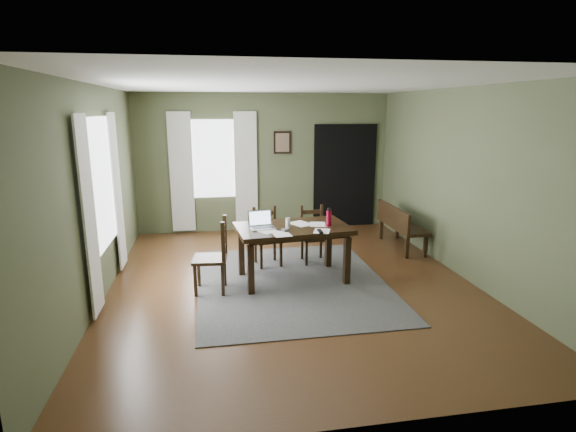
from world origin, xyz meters
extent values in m
cube|color=#492C16|center=(0.00, 0.00, -0.01)|extent=(5.00, 6.00, 0.01)
cube|color=#505A3A|center=(0.00, 3.00, 1.35)|extent=(5.00, 0.02, 2.70)
cube|color=#505A3A|center=(0.00, -3.00, 1.35)|extent=(5.00, 0.02, 2.70)
cube|color=#505A3A|center=(-2.50, 0.00, 1.35)|extent=(0.02, 6.00, 2.70)
cube|color=#505A3A|center=(2.50, 0.00, 1.35)|extent=(0.02, 6.00, 2.70)
cube|color=white|center=(0.00, 0.00, 2.70)|extent=(5.00, 6.00, 0.02)
cube|color=#434343|center=(0.00, 0.00, 0.01)|extent=(2.60, 3.20, 0.01)
cube|color=black|center=(0.04, 0.12, 0.76)|extent=(1.65, 1.09, 0.06)
cube|color=black|center=(0.04, 0.12, 0.71)|extent=(1.47, 0.90, 0.05)
cube|color=black|center=(-0.60, -0.31, 0.35)|extent=(0.09, 0.09, 0.67)
cube|color=black|center=(-0.67, 0.42, 0.35)|extent=(0.09, 0.09, 0.67)
cube|color=black|center=(0.75, -0.18, 0.35)|extent=(0.09, 0.09, 0.67)
cube|color=black|center=(0.68, 0.55, 0.35)|extent=(0.09, 0.09, 0.67)
cube|color=black|center=(-1.12, -0.12, 0.46)|extent=(0.48, 0.48, 0.04)
cube|color=black|center=(-1.28, 0.07, 0.22)|extent=(0.05, 0.05, 0.43)
cube|color=black|center=(-0.93, 0.04, 0.22)|extent=(0.05, 0.05, 0.43)
cube|color=black|center=(-1.32, -0.28, 0.22)|extent=(0.05, 0.05, 0.43)
cube|color=black|center=(-0.97, -0.31, 0.22)|extent=(0.05, 0.05, 0.43)
cube|color=black|center=(-0.91, 0.05, 0.74)|extent=(0.05, 0.05, 0.54)
cube|color=black|center=(-0.95, -0.33, 0.74)|extent=(0.05, 0.05, 0.54)
cube|color=black|center=(-0.93, -0.14, 0.59)|extent=(0.06, 0.32, 0.07)
cube|color=black|center=(-0.93, -0.14, 0.74)|extent=(0.06, 0.32, 0.07)
cube|color=black|center=(-0.93, -0.14, 0.88)|extent=(0.06, 0.32, 0.07)
cube|color=black|center=(-0.23, 0.79, 0.41)|extent=(0.45, 0.45, 0.04)
cube|color=black|center=(-0.36, 0.61, 0.20)|extent=(0.04, 0.04, 0.38)
cube|color=black|center=(-0.42, 0.92, 0.20)|extent=(0.04, 0.04, 0.38)
cube|color=black|center=(-0.05, 0.66, 0.20)|extent=(0.04, 0.04, 0.38)
cube|color=black|center=(-0.10, 0.98, 0.20)|extent=(0.04, 0.04, 0.38)
cube|color=black|center=(-0.43, 0.94, 0.67)|extent=(0.05, 0.05, 0.49)
cube|color=black|center=(-0.10, 1.00, 0.67)|extent=(0.05, 0.05, 0.49)
cube|color=black|center=(-0.26, 0.97, 0.54)|extent=(0.29, 0.07, 0.07)
cube|color=black|center=(-0.26, 0.97, 0.67)|extent=(0.29, 0.07, 0.07)
cube|color=black|center=(-0.26, 0.97, 0.80)|extent=(0.29, 0.07, 0.07)
cube|color=black|center=(0.51, 0.81, 0.41)|extent=(0.39, 0.39, 0.04)
cube|color=black|center=(0.35, 0.65, 0.20)|extent=(0.04, 0.04, 0.38)
cube|color=black|center=(0.35, 0.96, 0.20)|extent=(0.04, 0.04, 0.38)
cube|color=black|center=(0.67, 0.65, 0.20)|extent=(0.04, 0.04, 0.38)
cube|color=black|center=(0.66, 0.96, 0.20)|extent=(0.04, 0.04, 0.38)
cube|color=black|center=(0.34, 0.98, 0.66)|extent=(0.04, 0.04, 0.48)
cube|color=black|center=(0.67, 0.98, 0.66)|extent=(0.04, 0.04, 0.48)
cube|color=black|center=(0.50, 0.98, 0.53)|extent=(0.29, 0.03, 0.06)
cube|color=black|center=(0.50, 0.98, 0.66)|extent=(0.29, 0.03, 0.06)
cube|color=black|center=(0.50, 0.98, 0.79)|extent=(0.29, 0.03, 0.06)
cube|color=black|center=(2.22, 1.31, 0.40)|extent=(0.43, 1.33, 0.06)
cube|color=black|center=(2.38, 0.74, 0.19)|extent=(0.06, 0.06, 0.37)
cube|color=black|center=(2.06, 0.74, 0.19)|extent=(0.06, 0.06, 0.37)
cube|color=black|center=(2.38, 1.88, 0.19)|extent=(0.06, 0.06, 0.37)
cube|color=black|center=(2.06, 1.88, 0.19)|extent=(0.06, 0.06, 0.37)
cube|color=black|center=(2.03, 1.31, 0.59)|extent=(0.05, 1.33, 0.32)
cube|color=#B7B7BC|center=(-0.40, 0.07, 0.80)|extent=(0.37, 0.29, 0.02)
cube|color=#B7B7BC|center=(-0.42, 0.19, 0.92)|extent=(0.35, 0.11, 0.22)
cube|color=silver|center=(-0.42, 0.18, 0.92)|extent=(0.30, 0.09, 0.18)
cube|color=#3F3F42|center=(-0.40, 0.06, 0.81)|extent=(0.31, 0.18, 0.00)
cube|color=#3F3F42|center=(-0.12, -0.13, 0.81)|extent=(0.10, 0.12, 0.04)
cube|color=black|center=(0.34, -0.24, 0.80)|extent=(0.06, 0.19, 0.02)
cylinder|color=silver|center=(-0.05, 0.03, 0.87)|extent=(0.07, 0.07, 0.14)
cylinder|color=maroon|center=(0.54, 0.07, 0.90)|extent=(0.09, 0.09, 0.22)
cylinder|color=black|center=(0.54, 0.07, 1.03)|extent=(0.06, 0.06, 0.03)
cube|color=white|center=(-0.36, -0.05, 0.80)|extent=(0.36, 0.38, 0.00)
cube|color=white|center=(0.38, -0.20, 0.80)|extent=(0.29, 0.33, 0.00)
cube|color=white|center=(0.17, 0.23, 0.80)|extent=(0.38, 0.41, 0.00)
cube|color=white|center=(0.40, 0.16, 0.80)|extent=(0.27, 0.32, 0.00)
cube|color=white|center=(-0.18, -0.26, 0.80)|extent=(0.25, 0.31, 0.00)
cube|color=white|center=(-2.47, 0.20, 1.45)|extent=(0.01, 1.30, 1.70)
cube|color=white|center=(-1.00, 2.97, 1.45)|extent=(1.00, 0.01, 1.50)
cube|color=silver|center=(-2.44, -0.62, 1.20)|extent=(0.03, 0.48, 2.30)
cube|color=silver|center=(-2.44, 1.02, 1.20)|extent=(0.03, 0.48, 2.30)
cube|color=silver|center=(-1.62, 2.94, 1.20)|extent=(0.44, 0.03, 2.30)
cube|color=silver|center=(-0.38, 2.94, 1.20)|extent=(0.44, 0.03, 2.30)
cube|color=black|center=(0.35, 2.97, 1.75)|extent=(0.34, 0.03, 0.44)
cube|color=brown|center=(0.35, 2.96, 1.75)|extent=(0.27, 0.01, 0.36)
cube|color=black|center=(1.65, 2.97, 1.05)|extent=(1.30, 0.03, 2.10)
camera|label=1|loc=(-1.07, -5.86, 2.39)|focal=28.00mm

